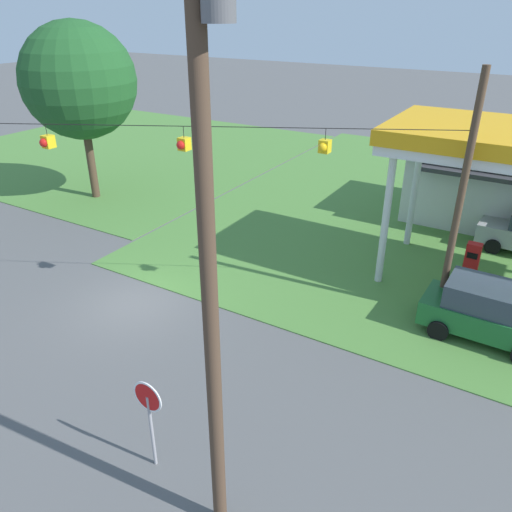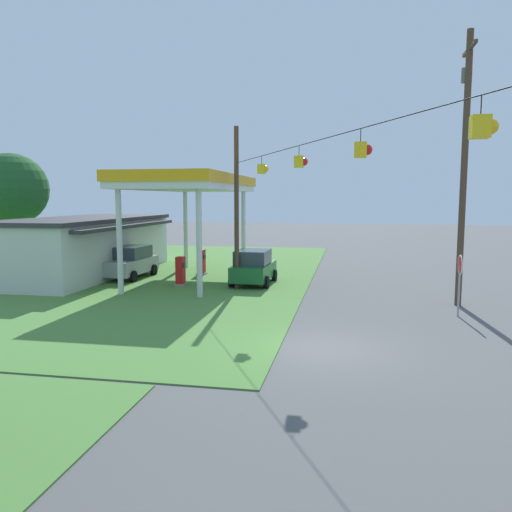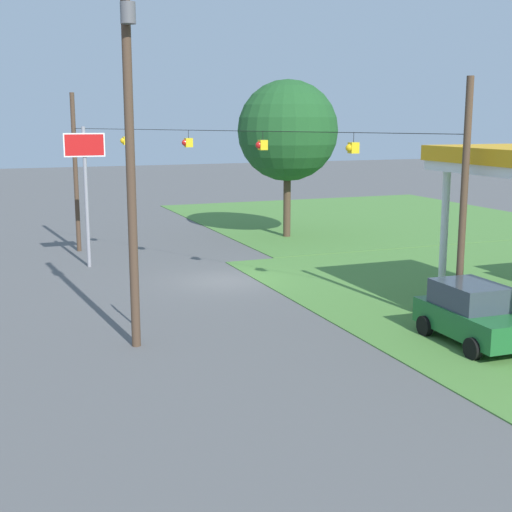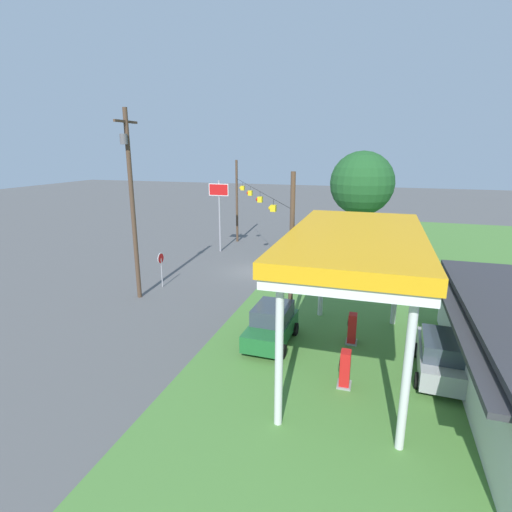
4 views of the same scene
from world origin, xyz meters
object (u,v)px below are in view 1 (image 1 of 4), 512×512
at_px(stop_sign_roadside, 149,407).
at_px(tree_west_verge, 79,81).
at_px(utility_pole_main, 209,247).
at_px(car_at_pumps_front, 486,311).
at_px(fuel_pump_near, 471,263).

bearing_deg(stop_sign_roadside, tree_west_verge, -39.10).
distance_m(utility_pole_main, tree_west_verge, 21.89).
bearing_deg(utility_pole_main, tree_west_verge, 143.70).
xyz_separation_m(car_at_pumps_front, tree_west_verge, (-21.25, 2.98, 5.37)).
xyz_separation_m(stop_sign_roadside, tree_west_verge, (-15.41, 12.52, 4.53)).
height_order(car_at_pumps_front, stop_sign_roadside, stop_sign_roadside).
bearing_deg(utility_pole_main, fuel_pump_near, 79.65).
bearing_deg(utility_pole_main, stop_sign_roadside, 169.00).
distance_m(car_at_pumps_front, stop_sign_roadside, 11.22).
bearing_deg(tree_west_verge, fuel_pump_near, 2.48).
relative_size(car_at_pumps_front, tree_west_verge, 0.44).
xyz_separation_m(car_at_pumps_front, stop_sign_roadside, (-5.84, -9.55, 0.84)).
relative_size(utility_pole_main, tree_west_verge, 1.27).
xyz_separation_m(fuel_pump_near, tree_west_verge, (-20.17, -0.87, 5.59)).
distance_m(car_at_pumps_front, tree_west_verge, 22.12).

